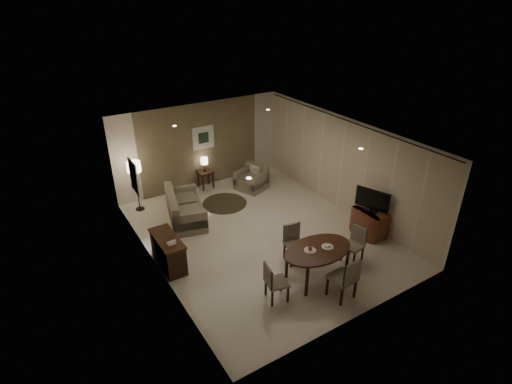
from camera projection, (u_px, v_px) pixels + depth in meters
room_shell at (252, 182)px, 10.15m from camera, size 5.50×7.00×2.70m
taupe_accent at (201, 146)px, 12.48m from camera, size 3.96×0.03×2.70m
curtain_wall at (341, 166)px, 11.12m from camera, size 0.08×6.70×2.58m
curtain_rod at (346, 120)px, 10.52m from camera, size 0.03×6.80×0.03m
art_back_frame at (203, 138)px, 12.39m from camera, size 0.72×0.03×0.72m
art_back_canvas at (203, 138)px, 12.38m from camera, size 0.34×0.01×0.34m
art_left_frame at (134, 177)px, 9.24m from camera, size 0.03×0.60×0.80m
art_left_canvas at (134, 177)px, 9.25m from camera, size 0.01×0.46×0.64m
downlight_nl at (249, 178)px, 7.22m from camera, size 0.10×0.10×0.01m
downlight_nr at (361, 149)px, 8.54m from camera, size 0.10×0.10×0.01m
downlight_fl at (174, 126)px, 9.94m from camera, size 0.10×0.10×0.01m
downlight_fr at (268, 110)px, 11.25m from camera, size 0.10×0.10×0.01m
console_desk at (168, 252)px, 9.12m from camera, size 0.48×1.20×0.75m
telephone at (171, 243)px, 8.70m from camera, size 0.20×0.14×0.09m
tv_cabinet at (369, 223)px, 10.30m from camera, size 0.48×0.90×0.70m
flat_tv at (372, 200)px, 9.99m from camera, size 0.36×0.85×0.60m
dining_table at (317, 263)px, 8.73m from camera, size 1.62×1.01×0.76m
chair_near at (342, 277)px, 8.14m from camera, size 0.52×0.52×1.00m
chair_far at (295, 245)px, 9.22m from camera, size 0.51×0.51×0.91m
chair_left at (277, 282)px, 8.10m from camera, size 0.49×0.49×0.87m
chair_right at (353, 246)px, 9.24m from camera, size 0.50×0.50×0.87m
plate_a at (310, 250)px, 8.51m from camera, size 0.26×0.26×0.02m
plate_b at (327, 247)px, 8.62m from camera, size 0.26×0.26×0.02m
fruit_apple at (310, 248)px, 8.49m from camera, size 0.09×0.09×0.09m
napkin at (327, 246)px, 8.61m from camera, size 0.12×0.08×0.03m
round_rug at (225, 203)px, 11.94m from camera, size 1.32×1.32×0.01m
sofa at (186, 207)px, 10.92m from camera, size 1.93×1.28×0.83m
armchair at (251, 178)px, 12.65m from camera, size 1.04×1.07×0.75m
side_table at (206, 179)px, 12.76m from camera, size 0.45×0.45×0.57m
table_lamp at (204, 164)px, 12.54m from camera, size 0.22×0.22×0.50m
floor_lamp at (137, 186)px, 11.29m from camera, size 0.38×0.38×1.49m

